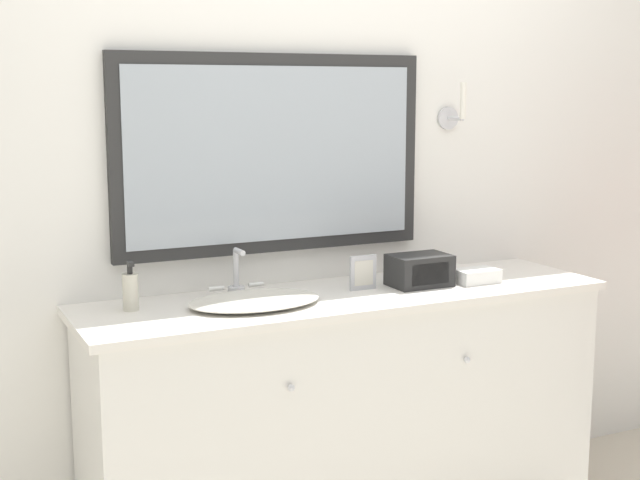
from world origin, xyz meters
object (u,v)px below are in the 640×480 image
(sink_basin, at_px, (254,299))
(appliance_box, at_px, (420,270))
(soap_bottle, at_px, (131,291))
(picture_frame, at_px, (363,273))

(sink_basin, height_order, appliance_box, sink_basin)
(appliance_box, bearing_deg, soap_bottle, 174.63)
(soap_bottle, height_order, appliance_box, soap_bottle)
(soap_bottle, xyz_separation_m, picture_frame, (0.83, -0.07, -0.00))
(sink_basin, xyz_separation_m, appliance_box, (0.66, 0.01, 0.04))
(sink_basin, distance_m, appliance_box, 0.66)
(soap_bottle, relative_size, appliance_box, 0.75)
(sink_basin, distance_m, picture_frame, 0.45)
(sink_basin, xyz_separation_m, soap_bottle, (-0.39, 0.11, 0.05))
(sink_basin, bearing_deg, picture_frame, 5.49)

